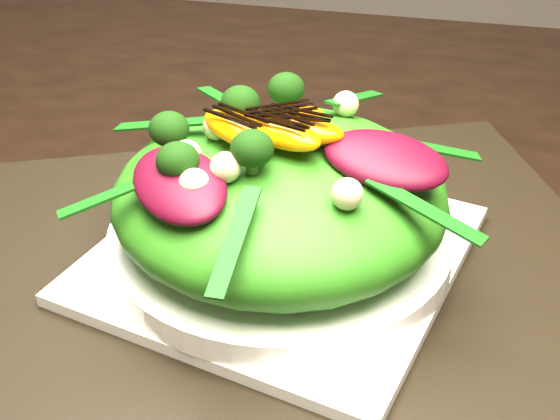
% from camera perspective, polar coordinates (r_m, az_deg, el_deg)
% --- Properties ---
extents(dining_table, '(1.60, 0.90, 0.75)m').
position_cam_1_polar(dining_table, '(0.66, 19.43, -1.43)').
color(dining_table, black).
rests_on(dining_table, floor).
extents(placemat, '(0.59, 0.53, 0.00)m').
position_cam_1_polar(placemat, '(0.55, 0.00, -3.87)').
color(placemat, black).
rests_on(placemat, dining_table).
extents(plate_base, '(0.29, 0.29, 0.01)m').
position_cam_1_polar(plate_base, '(0.55, 0.00, -3.31)').
color(plate_base, white).
rests_on(plate_base, placemat).
extents(salad_bowl, '(0.26, 0.26, 0.02)m').
position_cam_1_polar(salad_bowl, '(0.54, 0.00, -2.14)').
color(salad_bowl, white).
rests_on(salad_bowl, plate_base).
extents(lettuce_mound, '(0.30, 0.30, 0.08)m').
position_cam_1_polar(lettuce_mound, '(0.52, 0.00, 1.21)').
color(lettuce_mound, '#337C17').
rests_on(lettuce_mound, salad_bowl).
extents(radicchio_leaf, '(0.09, 0.06, 0.02)m').
position_cam_1_polar(radicchio_leaf, '(0.48, 8.07, 3.82)').
color(radicchio_leaf, '#440716').
rests_on(radicchio_leaf, lettuce_mound).
extents(orange_segment, '(0.07, 0.04, 0.02)m').
position_cam_1_polar(orange_segment, '(0.52, 0.22, 7.36)').
color(orange_segment, orange).
rests_on(orange_segment, lettuce_mound).
extents(broccoli_floret, '(0.04, 0.04, 0.04)m').
position_cam_1_polar(broccoli_floret, '(0.53, -5.01, 8.48)').
color(broccoli_floret, '#17360A').
rests_on(broccoli_floret, lettuce_mound).
extents(macadamia_nut, '(0.02, 0.02, 0.02)m').
position_cam_1_polar(macadamia_nut, '(0.46, 2.07, 3.18)').
color(macadamia_nut, beige).
rests_on(macadamia_nut, lettuce_mound).
extents(balsamic_drizzle, '(0.04, 0.01, 0.00)m').
position_cam_1_polar(balsamic_drizzle, '(0.52, 0.23, 8.23)').
color(balsamic_drizzle, black).
rests_on(balsamic_drizzle, orange_segment).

